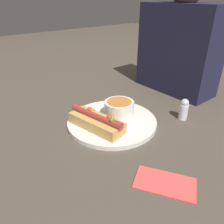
{
  "coord_description": "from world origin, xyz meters",
  "views": [
    {
      "loc": [
        0.48,
        -0.38,
        0.38
      ],
      "look_at": [
        0.0,
        0.0,
        0.04
      ],
      "focal_mm": 35.0,
      "sensor_mm": 36.0,
      "label": 1
    }
  ],
  "objects_px": {
    "soup_bowl": "(119,108)",
    "spoon": "(110,115)",
    "salt_shaker": "(184,109)",
    "seated_diner": "(180,42)",
    "hot_dog": "(97,121)"
  },
  "relations": [
    {
      "from": "hot_dog",
      "to": "salt_shaker",
      "type": "height_order",
      "value": "same"
    },
    {
      "from": "soup_bowl",
      "to": "seated_diner",
      "type": "relative_size",
      "value": 0.2
    },
    {
      "from": "hot_dog",
      "to": "spoon",
      "type": "xyz_separation_m",
      "value": [
        -0.03,
        0.08,
        -0.02
      ]
    },
    {
      "from": "spoon",
      "to": "seated_diner",
      "type": "xyz_separation_m",
      "value": [
        -0.03,
        0.39,
        0.19
      ]
    },
    {
      "from": "hot_dog",
      "to": "soup_bowl",
      "type": "relative_size",
      "value": 1.95
    },
    {
      "from": "spoon",
      "to": "salt_shaker",
      "type": "relative_size",
      "value": 1.83
    },
    {
      "from": "hot_dog",
      "to": "spoon",
      "type": "height_order",
      "value": "hot_dog"
    },
    {
      "from": "soup_bowl",
      "to": "hot_dog",
      "type": "bearing_deg",
      "value": -84.36
    },
    {
      "from": "salt_shaker",
      "to": "seated_diner",
      "type": "distance_m",
      "value": 0.31
    },
    {
      "from": "hot_dog",
      "to": "salt_shaker",
      "type": "distance_m",
      "value": 0.3
    },
    {
      "from": "spoon",
      "to": "seated_diner",
      "type": "distance_m",
      "value": 0.43
    },
    {
      "from": "hot_dog",
      "to": "salt_shaker",
      "type": "bearing_deg",
      "value": 54.61
    },
    {
      "from": "soup_bowl",
      "to": "spoon",
      "type": "relative_size",
      "value": 0.72
    },
    {
      "from": "soup_bowl",
      "to": "spoon",
      "type": "distance_m",
      "value": 0.04
    },
    {
      "from": "salt_shaker",
      "to": "seated_diner",
      "type": "bearing_deg",
      "value": 133.82
    }
  ]
}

